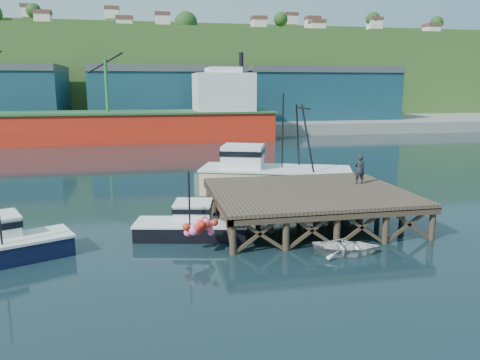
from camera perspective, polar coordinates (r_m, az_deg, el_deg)
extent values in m
plane|color=black|center=(28.95, -2.19, -5.79)|extent=(300.00, 300.00, 0.00)
cube|color=brown|center=(29.77, 8.29, -1.43)|extent=(12.00, 10.00, 0.25)
cube|color=#473828|center=(25.46, 11.94, -4.35)|extent=(12.00, 0.30, 0.35)
cylinder|color=#473828|center=(24.26, -0.87, -7.24)|extent=(0.36, 0.36, 2.60)
cylinder|color=#473828|center=(28.53, 22.36, -5.25)|extent=(0.36, 0.36, 2.60)
cylinder|color=#473828|center=(33.19, -3.84, -2.12)|extent=(0.36, 0.36, 2.60)
cylinder|color=#473828|center=(36.43, 14.23, -1.23)|extent=(0.36, 0.36, 2.60)
cube|color=gray|center=(97.69, -8.85, 6.85)|extent=(160.00, 40.00, 2.00)
cube|color=#184050|center=(92.43, -8.81, 10.02)|extent=(28.00, 16.00, 9.00)
cube|color=#184050|center=(98.52, 9.18, 10.09)|extent=(30.00, 16.00, 9.00)
cube|color=red|center=(75.95, -17.21, 6.12)|extent=(55.00, 9.50, 4.40)
cube|color=#26592D|center=(75.79, -17.31, 7.85)|extent=(55.50, 10.00, 0.30)
cube|color=silver|center=(76.32, -2.09, 10.62)|extent=(9.00, 9.00, 6.00)
cube|color=silver|center=(76.34, -2.11, 13.10)|extent=(5.00, 7.00, 1.20)
cylinder|color=black|center=(76.96, 0.15, 14.36)|extent=(0.70, 0.70, 2.50)
cube|color=#2D511E|center=(127.40, -9.65, 12.37)|extent=(220.00, 50.00, 22.00)
cube|color=black|center=(26.12, -27.10, -7.85)|extent=(6.91, 4.77, 1.01)
cube|color=silver|center=(25.96, -27.21, -6.74)|extent=(7.05, 4.87, 0.13)
cube|color=black|center=(27.11, -5.96, -6.09)|extent=(6.61, 3.56, 0.87)
cube|color=silver|center=(26.98, -5.98, -5.17)|extent=(6.74, 3.64, 0.12)
cube|color=silver|center=(27.95, -5.74, -3.69)|extent=(2.47, 2.47, 0.87)
cube|color=black|center=(27.90, -5.75, -3.31)|extent=(2.61, 2.61, 0.29)
cylinder|color=black|center=(25.98, -6.21, -2.34)|extent=(0.10, 0.10, 3.08)
sphere|color=#FD5D94|center=(24.35, -5.81, -6.58)|extent=(0.40, 0.40, 0.40)
sphere|color=#FD5D94|center=(24.57, -3.84, -5.91)|extent=(0.40, 0.40, 0.40)
sphere|color=red|center=(24.01, -4.61, -5.86)|extent=(0.40, 0.40, 0.40)
cube|color=beige|center=(38.08, 4.34, -0.12)|extent=(12.43, 7.82, 1.92)
cube|color=silver|center=(37.89, 4.37, 1.38)|extent=(12.70, 8.10, 0.16)
cube|color=silver|center=(37.11, 0.41, 2.63)|extent=(4.03, 3.90, 1.92)
cube|color=black|center=(37.05, 0.41, 3.28)|extent=(4.17, 4.04, 0.43)
cylinder|color=black|center=(37.65, 5.22, 5.65)|extent=(0.12, 0.12, 6.41)
imported|color=silver|center=(25.07, 12.80, -7.98)|extent=(3.91, 3.17, 0.71)
imported|color=black|center=(32.11, 14.37, 1.26)|extent=(0.79, 0.61, 1.94)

